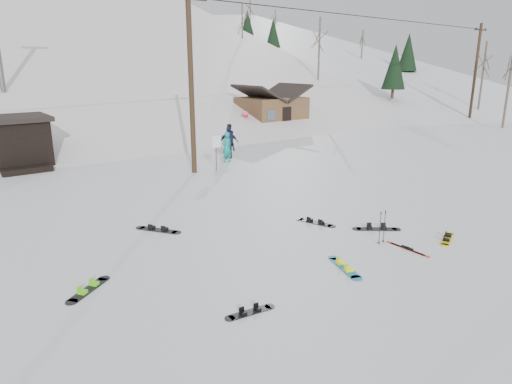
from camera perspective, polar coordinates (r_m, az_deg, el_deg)
ground at (r=12.45m, az=16.76°, el=-11.04°), size 200.00×200.00×0.00m
ski_slope at (r=64.52m, az=-26.92°, el=-1.62°), size 60.00×85.24×65.97m
ridge_right at (r=75.35m, az=3.29°, el=3.21°), size 45.66×93.98×54.59m
treeline_right at (r=66.43m, az=6.58°, el=11.04°), size 20.00×60.00×10.00m
utility_pole at (r=23.28m, az=-8.13°, el=13.73°), size 2.00×0.26×9.00m
utility_pole_right at (r=49.10m, az=25.74°, el=13.42°), size 2.00×0.26×9.00m
trail_sign at (r=23.83m, az=-4.99°, el=5.62°), size 0.50×0.09×1.85m
lift_hut at (r=27.98m, az=-27.72°, el=5.58°), size 3.40×4.10×2.75m
cabin at (r=39.04m, az=1.94°, el=9.98°), size 5.39×4.40×3.77m
hero_snowboard at (r=13.04m, az=11.01°, el=-9.20°), size 0.76×1.58×0.12m
hero_skis at (r=14.75m, az=18.38°, el=-6.74°), size 0.10×1.53×0.08m
ski_poles at (r=14.82m, az=15.50°, el=-4.22°), size 0.29×0.08×1.07m
board_scatter_a at (r=10.74m, az=-0.72°, el=-14.75°), size 1.27×0.36×0.09m
board_scatter_b at (r=15.87m, az=-12.12°, el=-4.62°), size 1.11×1.47×0.12m
board_scatter_c at (r=12.41m, az=-20.20°, el=-11.32°), size 1.33×1.05×0.11m
board_scatter_d at (r=16.15m, az=14.83°, el=-4.45°), size 1.36×1.14×0.12m
board_scatter_e at (r=16.00m, az=22.78°, el=-5.41°), size 1.33×0.74×0.10m
board_scatter_f at (r=16.37m, az=7.43°, el=-3.77°), size 0.69×1.50×0.11m
skier_teal at (r=26.05m, az=-3.68°, el=5.61°), size 0.65×0.44×1.73m
skier_dark at (r=29.58m, az=-3.43°, el=6.84°), size 0.96×0.82×1.72m
skier_pink at (r=36.44m, az=-1.32°, el=8.65°), size 1.35×1.08×1.82m
skier_navy at (r=27.15m, az=-3.41°, el=6.20°), size 1.19×0.93×1.88m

